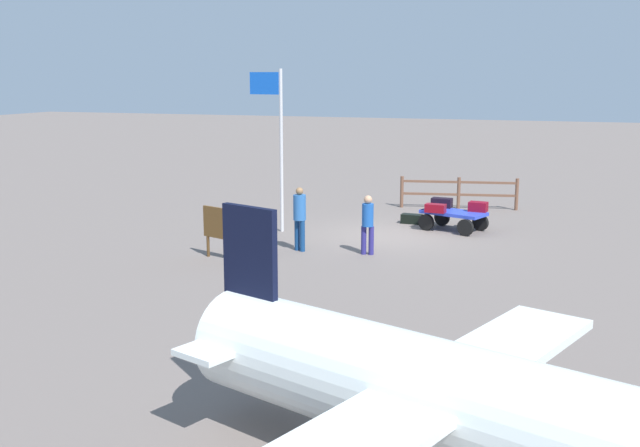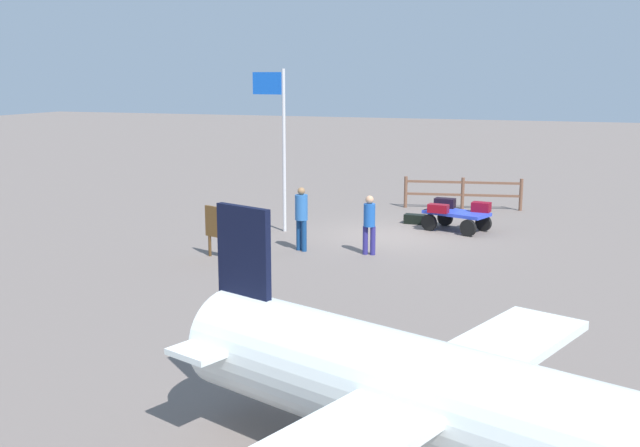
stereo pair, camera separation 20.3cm
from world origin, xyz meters
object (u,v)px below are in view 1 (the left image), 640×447
(worker_lead, at_px, (368,221))
(signboard, at_px, (220,226))
(suitcase_dark, at_px, (442,203))
(suitcase_tan, at_px, (435,208))
(suitcase_maroon, at_px, (411,219))
(suitcase_grey, at_px, (478,207))
(flagpole, at_px, (277,133))
(luggage_cart, at_px, (453,217))
(worker_trailing, at_px, (300,214))
(airplane_near, at_px, (463,405))

(worker_lead, xyz_separation_m, signboard, (3.41, 1.74, -0.02))
(suitcase_dark, distance_m, suitcase_tan, 0.94)
(suitcase_tan, xyz_separation_m, suitcase_maroon, (0.95, -1.05, -0.58))
(suitcase_grey, xyz_separation_m, suitcase_maroon, (2.14, -0.46, -0.59))
(suitcase_dark, height_order, flagpole, flagpole)
(flagpole, distance_m, signboard, 4.32)
(luggage_cart, xyz_separation_m, worker_lead, (1.61, 3.87, 0.46))
(worker_trailing, bearing_deg, worker_lead, -173.92)
(suitcase_maroon, height_order, worker_lead, worker_lead)
(worker_trailing, bearing_deg, suitcase_maroon, -113.19)
(suitcase_dark, distance_m, airplane_near, 15.63)
(flagpole, bearing_deg, suitcase_grey, -160.40)
(suitcase_tan, relative_size, airplane_near, 0.08)
(suitcase_maroon, distance_m, worker_lead, 4.60)
(luggage_cart, height_order, worker_lead, worker_lead)
(luggage_cart, bearing_deg, worker_trailing, 49.72)
(luggage_cart, height_order, suitcase_tan, suitcase_tan)
(airplane_near, bearing_deg, worker_trailing, -60.94)
(worker_lead, bearing_deg, suitcase_grey, -119.78)
(worker_lead, height_order, airplane_near, airplane_near)
(worker_lead, relative_size, signboard, 1.18)
(worker_lead, distance_m, worker_trailing, 1.85)
(suitcase_dark, bearing_deg, luggage_cart, 128.99)
(luggage_cart, relative_size, suitcase_dark, 3.22)
(luggage_cart, relative_size, suitcase_maroon, 3.20)
(flagpole, xyz_separation_m, signboard, (0.02, 3.77, -2.10))
(luggage_cart, relative_size, suitcase_grey, 3.61)
(suitcase_grey, relative_size, airplane_near, 0.08)
(worker_lead, bearing_deg, luggage_cart, -112.60)
(suitcase_tan, bearing_deg, airplane_near, 101.72)
(worker_lead, bearing_deg, flagpole, -30.94)
(suitcase_maroon, xyz_separation_m, flagpole, (3.58, 2.50, 2.82))
(suitcase_maroon, distance_m, flagpole, 5.20)
(airplane_near, bearing_deg, suitcase_dark, -79.06)
(suitcase_dark, relative_size, flagpole, 0.13)
(luggage_cart, bearing_deg, suitcase_dark, -51.01)
(suitcase_tan, xyz_separation_m, worker_trailing, (2.97, 3.67, 0.28))
(worker_trailing, xyz_separation_m, flagpole, (1.56, -2.23, 1.97))
(suitcase_dark, xyz_separation_m, worker_lead, (1.16, 4.42, 0.14))
(flagpole, bearing_deg, worker_trailing, 124.98)
(suitcase_maroon, relative_size, airplane_near, 0.09)
(flagpole, bearing_deg, airplane_near, 120.13)
(luggage_cart, bearing_deg, flagpole, 20.13)
(suitcase_dark, bearing_deg, signboard, 53.35)
(luggage_cart, bearing_deg, airplane_near, 99.67)
(luggage_cart, relative_size, worker_trailing, 1.21)
(worker_trailing, distance_m, flagpole, 3.36)
(worker_lead, distance_m, airplane_near, 11.68)
(suitcase_dark, height_order, worker_lead, worker_lead)
(suitcase_dark, xyz_separation_m, airplane_near, (-2.97, 15.34, 0.38))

